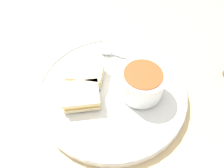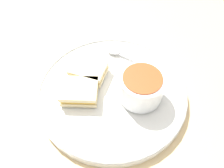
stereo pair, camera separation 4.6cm
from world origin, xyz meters
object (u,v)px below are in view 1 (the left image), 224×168
(soup_bowl, at_px, (142,83))
(sandwich_half_near, at_px, (86,73))
(sandwich_half_far, at_px, (81,96))
(spoon, at_px, (109,52))

(soup_bowl, xyz_separation_m, sandwich_half_near, (0.10, 0.07, -0.02))
(sandwich_half_near, height_order, sandwich_half_far, same)
(soup_bowl, relative_size, sandwich_half_near, 0.96)
(spoon, distance_m, sandwich_half_near, 0.09)
(sandwich_half_near, distance_m, sandwich_half_far, 0.06)
(sandwich_half_near, bearing_deg, spoon, -71.91)
(soup_bowl, distance_m, sandwich_half_far, 0.13)
(sandwich_half_near, bearing_deg, soup_bowl, -146.47)
(spoon, relative_size, sandwich_half_near, 1.03)
(soup_bowl, xyz_separation_m, spoon, (0.13, -0.02, -0.03))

